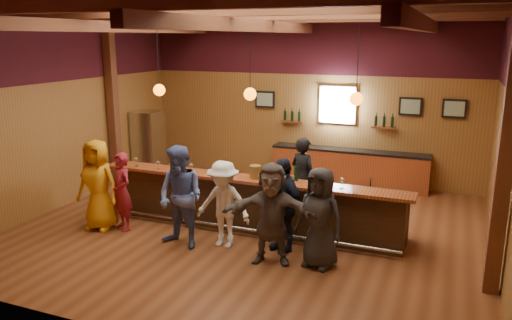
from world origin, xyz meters
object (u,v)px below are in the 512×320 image
Objects in this scene: bar_counter at (254,202)px; customer_navy at (283,205)px; back_bar_cabinet at (349,168)px; bartender at (303,177)px; customer_redvest at (122,192)px; bottle_a at (278,171)px; stainless_fridge at (149,144)px; customer_denim at (181,197)px; customer_orange at (98,185)px; customer_dark at (320,218)px; customer_brown at (272,213)px; customer_white at (223,204)px; ice_bucket at (256,172)px.

customer_navy is (0.91, -0.89, 0.33)m from bar_counter.
back_bar_cabinet is 2.32× the size of bartender.
customer_redvest is 3.72m from bartender.
customer_navy is 4.50× the size of bottle_a.
back_bar_cabinet is at bearing 71.66° from bar_counter.
customer_denim is (3.27, -3.87, 0.04)m from stainless_fridge.
customer_orange is at bearing -129.62° from back_bar_cabinet.
customer_redvest is at bearing -169.66° from customer_dark.
customer_brown reaches higher than back_bar_cabinet.
bottle_a is (0.58, -0.17, 0.74)m from bar_counter.
customer_dark is at bearing -84.06° from back_bar_cabinet.
customer_white is (-1.32, -4.70, 0.33)m from back_bar_cabinet.
bar_counter is at bearing 110.29° from customer_brown.
customer_navy is (3.27, 0.23, 0.07)m from customer_redvest.
customer_redvest is 6.36× the size of ice_bucket.
customer_orange reaches higher than customer_dark.
customer_orange is (1.30, -3.71, 0.01)m from stainless_fridge.
customer_brown is (5.02, -3.88, -0.03)m from stainless_fridge.
bar_counter is 3.65× the size of bartender.
customer_dark is (4.05, -0.15, 0.07)m from customer_redvest.
customer_denim reaches higher than customer_white.
customer_denim is 2.83m from bartender.
bartender reaches higher than customer_white.
customer_white is 1.83m from customer_dark.
customer_white is (2.22, -0.01, 0.02)m from customer_redvest.
customer_white is at bearing 151.78° from customer_brown.
customer_denim is at bearing 167.63° from customer_brown.
back_bar_cabinet is at bearing 74.98° from customer_white.
customer_dark is (0.79, 0.16, -0.02)m from customer_brown.
ice_bucket is at bearing -105.06° from back_bar_cabinet.
customer_white is 1.09m from customer_brown.
customer_navy is at bearing -64.96° from bottle_a.
customer_dark is 1.62m from bottle_a.
stainless_fridge is 6.04m from customer_navy.
stainless_fridge is 1.15× the size of customer_redvest.
stainless_fridge is 1.05× the size of customer_navy.
customer_orange is (-2.82, -1.26, 0.39)m from bar_counter.
customer_denim is 1.08× the size of customer_brown.
bartender reaches higher than customer_redvest.
customer_dark is (4.50, -0.01, -0.06)m from customer_orange.
customer_navy is 1.05m from ice_bucket.
bar_counter is 1.73m from customer_brown.
customer_brown is 4.59× the size of bottle_a.
bartender is (3.11, 2.04, 0.08)m from customer_redvest.
customer_orange is (-4.00, -4.83, 0.43)m from back_bar_cabinet.
customer_orange reaches higher than stainless_fridge.
customer_denim is 2.54m from customer_dark.
customer_brown is at bearing -61.39° from customer_navy.
customer_orange is 3.58m from bottle_a.
stainless_fridge is (-4.12, 2.45, 0.38)m from bar_counter.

